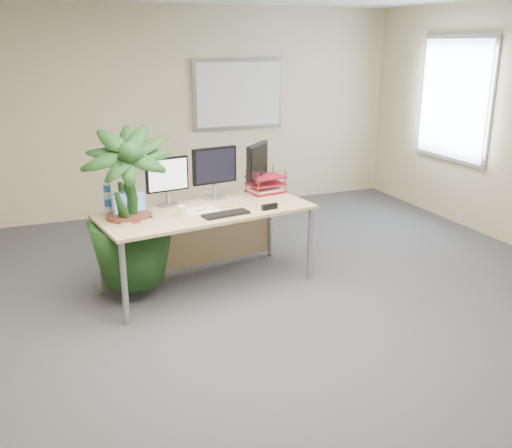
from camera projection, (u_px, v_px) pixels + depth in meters
name	position (u px, v px, depth m)	size (l,w,h in m)	color
floor	(272.00, 350.00, 4.34)	(8.00, 8.00, 0.00)	#414146
back_wall	(152.00, 113.00, 7.46)	(7.00, 0.04, 2.70)	beige
whiteboard	(238.00, 94.00, 7.80)	(1.30, 0.04, 0.95)	#9E9EA2
window	(454.00, 99.00, 7.13)	(0.04, 1.30, 1.55)	#9E9EA2
desk	(202.00, 223.00, 5.41)	(2.07, 1.13, 0.76)	tan
floor_plant	(129.00, 218.00, 5.04)	(0.84, 0.84, 1.50)	#183B15
monitor_left	(167.00, 178.00, 5.32)	(0.42, 0.19, 0.46)	#A1A2A6
monitor_right	(215.00, 170.00, 5.55)	(0.46, 0.21, 0.51)	#A1A2A6
monitor_dark	(257.00, 165.00, 5.76)	(0.35, 0.36, 0.51)	#A1A2A6
laptop	(133.00, 211.00, 5.02)	(0.35, 0.32, 0.22)	silver
keyboard	(226.00, 214.00, 5.10)	(0.43, 0.14, 0.02)	black
coffee_mug	(181.00, 211.00, 5.09)	(0.11, 0.08, 0.09)	white
spiral_notebook	(201.00, 211.00, 5.22)	(0.30, 0.23, 0.01)	white
orange_pen	(201.00, 209.00, 5.22)	(0.01, 0.01, 0.14)	orange
yellow_highlighter	(228.00, 206.00, 5.35)	(0.02, 0.02, 0.12)	yellow
water_bottle	(108.00, 201.00, 5.08)	(0.07, 0.07, 0.27)	silver
letter_tray	(266.00, 185.00, 5.85)	(0.39, 0.32, 0.17)	maroon
stapler	(270.00, 207.00, 5.28)	(0.16, 0.04, 0.05)	black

